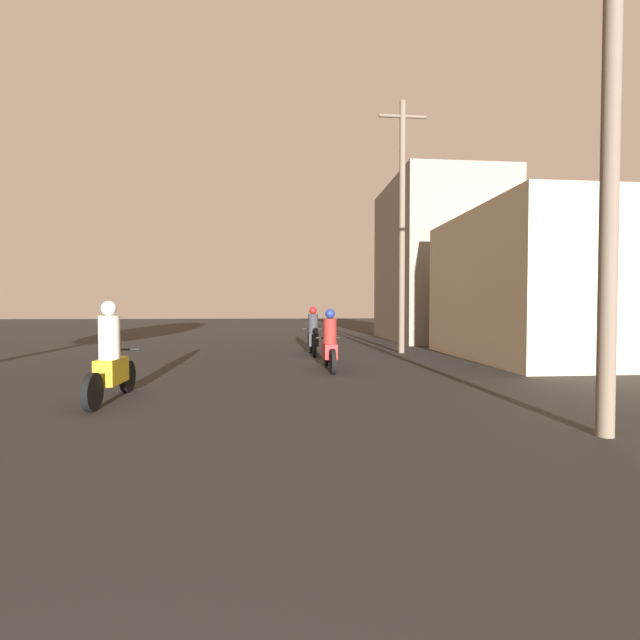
{
  "coord_description": "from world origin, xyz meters",
  "views": [
    {
      "loc": [
        0.85,
        0.33,
        1.52
      ],
      "look_at": [
        2.43,
        18.26,
        1.0
      ],
      "focal_mm": 24.0,
      "sensor_mm": 36.0,
      "label": 1
    }
  ],
  "objects_px": {
    "building_right_near": "(535,286)",
    "building_right_far": "(439,262)",
    "motorcycle_black": "(313,336)",
    "utility_pole_far": "(402,223)",
    "motorcycle_yellow": "(111,361)",
    "motorcycle_red": "(330,345)",
    "utility_pole_near": "(610,151)"
  },
  "relations": [
    {
      "from": "utility_pole_near",
      "to": "motorcycle_black",
      "type": "bearing_deg",
      "value": 107.46
    },
    {
      "from": "motorcycle_yellow",
      "to": "motorcycle_black",
      "type": "xyz_separation_m",
      "value": [
        3.76,
        6.5,
        -0.04
      ]
    },
    {
      "from": "utility_pole_far",
      "to": "utility_pole_near",
      "type": "bearing_deg",
      "value": -91.13
    },
    {
      "from": "building_right_near",
      "to": "building_right_far",
      "type": "bearing_deg",
      "value": 91.33
    },
    {
      "from": "motorcycle_yellow",
      "to": "motorcycle_red",
      "type": "bearing_deg",
      "value": 29.78
    },
    {
      "from": "motorcycle_yellow",
      "to": "utility_pole_near",
      "type": "bearing_deg",
      "value": -29.5
    },
    {
      "from": "motorcycle_black",
      "to": "building_right_far",
      "type": "bearing_deg",
      "value": 47.9
    },
    {
      "from": "utility_pole_far",
      "to": "building_right_near",
      "type": "bearing_deg",
      "value": -28.66
    },
    {
      "from": "building_right_near",
      "to": "utility_pole_near",
      "type": "bearing_deg",
      "value": -116.5
    },
    {
      "from": "motorcycle_red",
      "to": "utility_pole_far",
      "type": "relative_size",
      "value": 0.23
    },
    {
      "from": "building_right_near",
      "to": "building_right_far",
      "type": "xyz_separation_m",
      "value": [
        -0.17,
        7.47,
        1.49
      ]
    },
    {
      "from": "building_right_far",
      "to": "utility_pole_far",
      "type": "xyz_separation_m",
      "value": [
        -3.34,
        -5.55,
        0.69
      ]
    },
    {
      "from": "motorcycle_red",
      "to": "utility_pole_far",
      "type": "xyz_separation_m",
      "value": [
        2.84,
        3.72,
        3.74
      ]
    },
    {
      "from": "motorcycle_red",
      "to": "building_right_near",
      "type": "bearing_deg",
      "value": 8.93
    },
    {
      "from": "motorcycle_black",
      "to": "utility_pole_near",
      "type": "height_order",
      "value": "utility_pole_near"
    },
    {
      "from": "motorcycle_yellow",
      "to": "motorcycle_red",
      "type": "relative_size",
      "value": 1.03
    },
    {
      "from": "motorcycle_black",
      "to": "building_right_near",
      "type": "height_order",
      "value": "building_right_near"
    },
    {
      "from": "motorcycle_black",
      "to": "utility_pole_far",
      "type": "bearing_deg",
      "value": 11.71
    },
    {
      "from": "utility_pole_near",
      "to": "utility_pole_far",
      "type": "xyz_separation_m",
      "value": [
        0.18,
        9.34,
        1.0
      ]
    },
    {
      "from": "motorcycle_red",
      "to": "building_right_far",
      "type": "relative_size",
      "value": 0.27
    },
    {
      "from": "building_right_near",
      "to": "building_right_far",
      "type": "relative_size",
      "value": 0.86
    },
    {
      "from": "motorcycle_red",
      "to": "building_right_far",
      "type": "bearing_deg",
      "value": 49.43
    },
    {
      "from": "building_right_near",
      "to": "utility_pole_near",
      "type": "relative_size",
      "value": 0.99
    },
    {
      "from": "motorcycle_red",
      "to": "motorcycle_black",
      "type": "height_order",
      "value": "motorcycle_black"
    },
    {
      "from": "building_right_far",
      "to": "utility_pole_far",
      "type": "height_order",
      "value": "utility_pole_far"
    },
    {
      "from": "motorcycle_yellow",
      "to": "building_right_near",
      "type": "xyz_separation_m",
      "value": [
        10.28,
        4.93,
        1.51
      ]
    },
    {
      "from": "motorcycle_black",
      "to": "building_right_near",
      "type": "distance_m",
      "value": 6.89
    },
    {
      "from": "motorcycle_black",
      "to": "building_right_far",
      "type": "relative_size",
      "value": 0.26
    },
    {
      "from": "utility_pole_near",
      "to": "building_right_near",
      "type": "bearing_deg",
      "value": 63.5
    },
    {
      "from": "utility_pole_near",
      "to": "utility_pole_far",
      "type": "distance_m",
      "value": 9.4
    },
    {
      "from": "motorcycle_yellow",
      "to": "building_right_far",
      "type": "xyz_separation_m",
      "value": [
        10.11,
        12.41,
        3.0
      ]
    },
    {
      "from": "motorcycle_yellow",
      "to": "motorcycle_black",
      "type": "distance_m",
      "value": 7.51
    }
  ]
}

